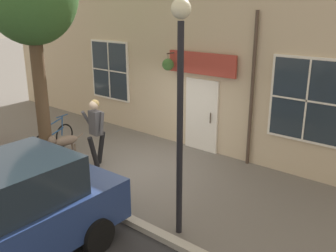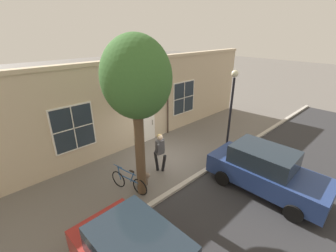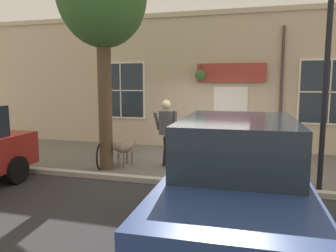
# 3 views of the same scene
# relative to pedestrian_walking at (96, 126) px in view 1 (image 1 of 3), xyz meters

# --- Properties ---
(ground_plane) EXTENTS (90.00, 90.00, 0.00)m
(ground_plane) POSITION_rel_pedestrian_walking_xyz_m (-0.56, 0.86, -1.10)
(ground_plane) COLOR #66605B
(storefront_facade) EXTENTS (0.95, 18.00, 4.57)m
(storefront_facade) POSITION_rel_pedestrian_walking_xyz_m (-2.90, 0.87, 1.19)
(storefront_facade) COLOR #C6B293
(storefront_facade) RESTS_ON ground_plane
(pedestrian_walking) EXTENTS (0.67, 0.58, 1.80)m
(pedestrian_walking) POSITION_rel_pedestrian_walking_xyz_m (0.00, 0.00, 0.00)
(pedestrian_walking) COLOR black
(pedestrian_walking) RESTS_ON ground_plane
(dog_on_leash) EXTENTS (1.08, 0.41, 0.73)m
(dog_on_leash) POSITION_rel_pedestrian_walking_xyz_m (0.25, -1.11, -0.61)
(dog_on_leash) COLOR #7F6B5B
(dog_on_leash) RESTS_ON ground_plane
(leaning_bicycle) EXTENTS (1.69, 0.51, 1.00)m
(leaning_bicycle) POSITION_rel_pedestrian_walking_xyz_m (0.16, -1.77, -0.72)
(leaning_bicycle) COLOR black
(leaning_bicycle) RESTS_ON ground_plane
(street_lamp) EXTENTS (0.32, 0.32, 4.16)m
(street_lamp) POSITION_rel_pedestrian_walking_xyz_m (1.06, 3.60, 1.68)
(street_lamp) COLOR black
(street_lamp) RESTS_ON ground_plane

